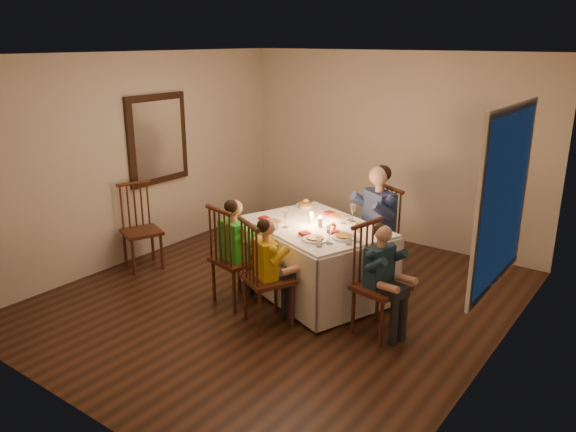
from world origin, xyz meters
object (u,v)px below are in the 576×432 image
Objects in this scene: child_green at (237,301)px; chair_extra at (145,267)px; dining_table at (316,245)px; adult at (374,277)px; child_teal at (378,333)px; serving_bowl at (305,206)px; child_yellow at (269,323)px; chair_adult at (374,277)px; chair_near_right at (269,323)px; chair_end at (378,333)px; chair_near_left at (237,301)px.

chair_extra is at bearing 10.51° from child_green.
dining_table is 1.03m from adult.
child_teal is at bearing -63.51° from chair_extra.
serving_bowl is at bearing -35.36° from chair_extra.
child_teal reaches higher than child_yellow.
child_green is at bearing -96.01° from serving_bowl.
chair_adult and chair_near_right have the same top height.
chair_end is 0.99× the size of child_teal.
child_green is at bearing -69.33° from chair_extra.
chair_near_left is at bearing 111.95° from child_teal.
chair_near_left reaches higher than chair_extra.
adult is 1.72m from child_green.
chair_adult reaches higher than chair_extra.
dining_table is at bearing 80.29° from child_teal.
child_yellow is (0.58, -0.18, 0.00)m from child_green.
adult is at bearing -37.95° from chair_extra.
chair_near_right is (-0.31, -1.65, 0.00)m from chair_adult.
child_teal is 5.65× the size of serving_bowl.
dining_table reaches higher than chair_near_left.
dining_table is 1.67× the size of chair_near_left.
dining_table is 1.22m from child_teal.
chair_near_left is at bearing 111.95° from chair_end.
chair_near_right is 0.95× the size of child_green.
child_teal is 1.87m from serving_bowl.
serving_bowl is (-0.77, -0.35, 0.84)m from adult.
child_yellow is (0.01, -0.86, -0.58)m from dining_table.
adult is 1.68m from child_yellow.
chair_near_left is 1.00× the size of child_yellow.
chair_near_left is 1.72m from adult.
chair_near_right is 2.15m from chair_extra.
chair_adult is 1.36m from chair_end.
chair_extra is 0.92× the size of child_green.
adult reaches higher than chair_adult.
chair_adult is 0.00m from adult.
chair_adult is at bearing 41.29° from chair_end.
chair_near_left is 5.58× the size of serving_bowl.
child_teal reaches higher than chair_end.
adult is (0.31, 1.65, 0.00)m from chair_near_right.
dining_table reaches higher than chair_extra.
serving_bowl is (-1.45, 0.83, 0.84)m from child_teal.
chair_near_left is 1.40m from serving_bowl.
chair_near_left is 0.99× the size of child_teal.
chair_near_right is 1.10m from child_teal.
child_green is (-0.89, -1.47, 0.00)m from adult.
child_green reaches higher than chair_near_left.
adult is at bearing 41.29° from child_teal.
chair_end is at bearing -32.06° from adult.
chair_end is at bearing -29.74° from serving_bowl.
chair_near_right is at bearing 174.20° from child_green.
adult reaches higher than child_yellow.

